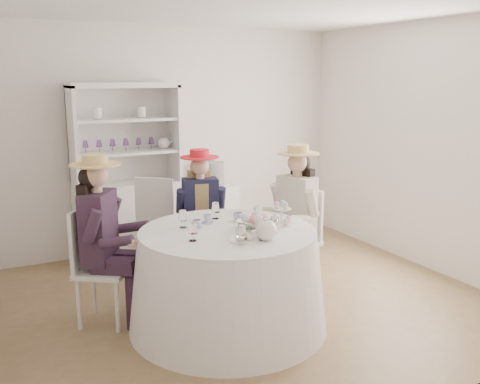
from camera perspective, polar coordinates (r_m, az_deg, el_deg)
name	(u,v)px	position (r m, az deg, el deg)	size (l,w,h in m)	color
ground	(245,301)	(5.23, 0.51, -11.52)	(4.50, 4.50, 0.00)	brown
ceiling	(245,5)	(4.82, 0.58, 19.30)	(4.50, 4.50, 0.00)	white
wall_back	(169,139)	(6.66, -7.57, 5.61)	(4.50, 4.50, 0.00)	white
wall_front	(406,210)	(3.25, 17.28, -1.81)	(4.50, 4.50, 0.00)	white
wall_right	(426,147)	(6.22, 19.27, 4.56)	(4.50, 4.50, 0.00)	white
tea_table	(228,279)	(4.60, -1.31, -9.25)	(1.68, 1.68, 0.85)	white
hutch	(128,197)	(6.37, -11.86, -0.55)	(1.26, 0.59, 2.04)	silver
side_table	(212,215)	(6.78, -2.96, -2.51)	(0.49, 0.49, 0.76)	silver
hatbox	(212,174)	(6.67, -3.01, 1.93)	(0.30, 0.30, 0.30)	black
guest_left	(102,230)	(4.67, -14.52, -3.96)	(0.64, 0.60, 1.48)	silver
guest_mid	(201,208)	(5.48, -4.21, -1.74)	(0.52, 0.56, 1.39)	silver
guest_right	(295,209)	(5.31, 5.88, -1.81)	(0.60, 0.55, 1.46)	silver
spare_chair	(159,221)	(5.84, -8.63, -3.09)	(0.63, 0.63, 1.08)	silver
teacup_a	(197,225)	(4.52, -4.66, -3.50)	(0.08, 0.08, 0.07)	white
teacup_b	(208,219)	(4.68, -3.47, -2.91)	(0.07, 0.07, 0.07)	white
teacup_c	(238,217)	(4.73, -0.21, -2.72)	(0.09, 0.09, 0.07)	white
flower_bowl	(250,225)	(4.53, 1.07, -3.49)	(0.22, 0.22, 0.05)	white
flower_arrangement	(256,219)	(4.42, 1.70, -2.92)	(0.21, 0.20, 0.08)	pink
table_teapot	(266,230)	(4.19, 2.81, -4.10)	(0.24, 0.17, 0.18)	white
sandwich_plate	(244,239)	(4.18, 0.46, -5.02)	(0.24, 0.24, 0.05)	white
cupcake_stand	(282,216)	(4.62, 4.46, -2.60)	(0.21, 0.21, 0.20)	white
stemware_set	(228,222)	(4.44, -1.34, -3.18)	(0.81, 0.85, 0.15)	white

